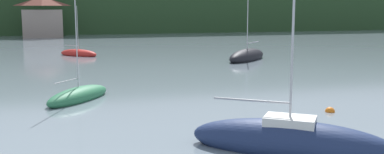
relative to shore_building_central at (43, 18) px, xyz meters
name	(u,v)px	position (x,y,z in m)	size (l,w,h in m)	color
wooded_hillside	(183,6)	(37.22, 41.56, 2.25)	(352.00, 62.61, 30.55)	#264223
shore_building_central	(43,18)	(0.00, 0.00, 0.00)	(7.16, 4.87, 7.30)	gray
sailboat_mid_2	(79,96)	(4.04, -59.39, -3.30)	(4.54, 5.18, 7.25)	#2D754C
sailboat_near_3	(289,141)	(11.35, -71.50, -3.12)	(7.37, 6.14, 9.90)	navy
sailboat_far_6	(78,54)	(4.92, -34.02, -3.31)	(4.64, 4.57, 5.85)	red
sailboat_far_9	(247,56)	(21.56, -43.12, -3.18)	(6.79, 6.74, 8.83)	black
mooring_buoy_near	(330,112)	(16.58, -66.11, -3.55)	(0.51, 0.51, 0.51)	orange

